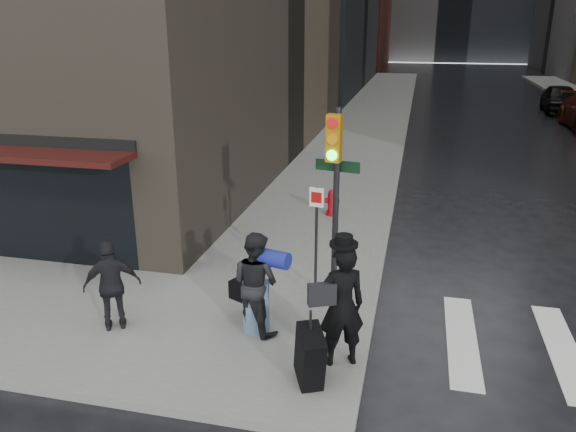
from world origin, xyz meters
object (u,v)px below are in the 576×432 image
Objects in this scene: man_jeans at (256,282)px; fire_hydrant at (332,204)px; traffic_light at (333,181)px; parked_car_4 at (560,99)px; man_greycoat at (112,285)px; man_overcoat at (335,314)px.

man_jeans is 2.48× the size of fire_hydrant.
fire_hydrant is (-0.74, 4.93, -2.01)m from traffic_light.
man_jeans reaches higher than parked_car_4.
man_jeans is 2.40m from man_greycoat.
man_overcoat is 3.00× the size of fire_hydrant.
man_jeans is 30.29m from parked_car_4.
parked_car_4 is (12.87, 28.89, -0.15)m from man_greycoat.
man_overcoat is at bearing -102.93° from parked_car_4.
man_greycoat is 31.63m from parked_car_4.
man_greycoat is 0.44× the size of traffic_light.
fire_hydrant is 24.41m from parked_car_4.
man_overcoat is 7.12m from fire_hydrant.
man_overcoat reaches higher than man_greycoat.
traffic_light reaches higher than man_overcoat.
parked_car_4 reaches higher than fire_hydrant.
parked_car_4 is (10.21, 22.17, 0.33)m from fire_hydrant.
man_jeans is at bearing -105.98° from parked_car_4.
fire_hydrant is at bearing -141.43° from man_greycoat.
man_greycoat reaches higher than parked_car_4.
man_greycoat is 7.24m from fire_hydrant.
traffic_light is 28.76m from parked_car_4.
traffic_light is at bearing -103.59° from man_overcoat.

